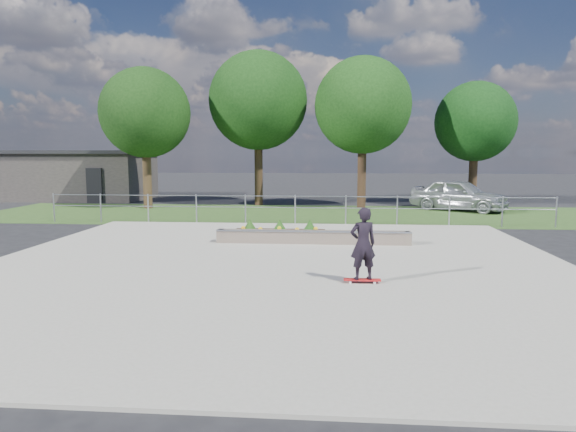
{
  "coord_description": "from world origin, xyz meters",
  "views": [
    {
      "loc": [
        1.36,
        -12.7,
        2.86
      ],
      "look_at": [
        0.2,
        1.5,
        1.1
      ],
      "focal_mm": 32.0,
      "sensor_mm": 36.0,
      "label": 1
    }
  ],
  "objects_px": {
    "grind_ledge": "(313,237)",
    "skateboarder": "(363,244)",
    "planter_bed": "(279,233)",
    "parked_car": "(459,195)"
  },
  "relations": [
    {
      "from": "grind_ledge",
      "to": "skateboarder",
      "type": "distance_m",
      "value": 5.0
    },
    {
      "from": "grind_ledge",
      "to": "planter_bed",
      "type": "xyz_separation_m",
      "value": [
        -1.13,
        0.83,
        -0.02
      ]
    },
    {
      "from": "grind_ledge",
      "to": "skateboarder",
      "type": "relative_size",
      "value": 3.64
    },
    {
      "from": "skateboarder",
      "to": "planter_bed",
      "type": "bearing_deg",
      "value": 112.77
    },
    {
      "from": "grind_ledge",
      "to": "skateboarder",
      "type": "xyz_separation_m",
      "value": [
        1.23,
        -4.8,
        0.65
      ]
    },
    {
      "from": "grind_ledge",
      "to": "parked_car",
      "type": "relative_size",
      "value": 1.29
    },
    {
      "from": "planter_bed",
      "to": "skateboarder",
      "type": "bearing_deg",
      "value": -67.23
    },
    {
      "from": "skateboarder",
      "to": "parked_car",
      "type": "bearing_deg",
      "value": 69.32
    },
    {
      "from": "planter_bed",
      "to": "skateboarder",
      "type": "distance_m",
      "value": 6.14
    },
    {
      "from": "parked_car",
      "to": "planter_bed",
      "type": "bearing_deg",
      "value": 173.42
    }
  ]
}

